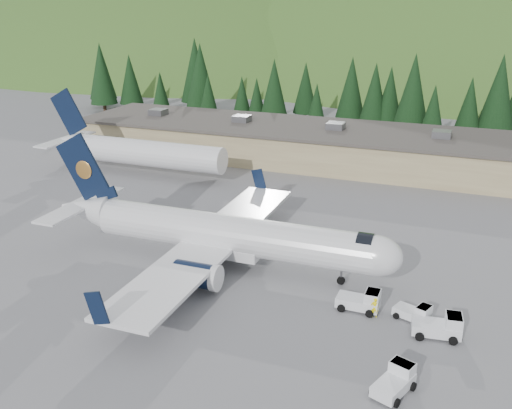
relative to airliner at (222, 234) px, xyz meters
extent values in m
plane|color=slate|center=(0.99, 0.01, -2.99)|extent=(600.00, 600.00, 0.00)
cylinder|color=white|center=(0.99, 0.01, 0.15)|extent=(25.93, 3.83, 3.48)
ellipsoid|color=white|center=(13.93, 0.19, 0.15)|extent=(4.57, 3.54, 3.48)
cylinder|color=black|center=(13.01, 0.18, 0.57)|extent=(1.33, 2.88, 2.87)
cone|color=white|center=(-14.72, -0.20, 0.52)|extent=(5.59, 3.55, 3.48)
cube|color=white|center=(0.07, 0.00, -1.31)|extent=(7.43, 3.06, 0.92)
cube|color=white|center=(-0.86, -0.01, -0.77)|extent=(5.51, 31.50, 0.32)
cube|color=black|center=(-2.46, 15.68, 0.43)|extent=(1.87, 0.16, 2.66)
cube|color=black|center=(-2.03, -15.74, 0.43)|extent=(1.87, 0.16, 2.66)
cylinder|color=black|center=(-0.01, 5.36, -1.56)|extent=(3.91, 2.18, 2.13)
cylinder|color=white|center=(1.75, 5.39, -1.56)|extent=(0.59, 2.26, 2.26)
cube|color=white|center=(-0.01, 5.36, -1.05)|extent=(2.04, 0.26, 0.83)
cylinder|color=black|center=(0.14, -5.36, -1.56)|extent=(3.91, 2.18, 2.13)
cylinder|color=white|center=(1.89, -5.34, -1.56)|extent=(0.59, 2.26, 2.26)
cube|color=white|center=(0.14, -5.36, -1.05)|extent=(2.04, 0.26, 0.83)
cube|color=black|center=(-14.54, -0.20, 4.85)|extent=(5.72, 0.35, 6.79)
ellipsoid|color=#C7893C|center=(-14.36, -0.01, 4.66)|extent=(1.83, 0.19, 1.83)
ellipsoid|color=#C7893C|center=(-14.35, -0.38, 4.66)|extent=(1.83, 0.19, 1.83)
cube|color=black|center=(-12.14, -0.16, 2.44)|extent=(2.55, 0.27, 1.83)
cube|color=white|center=(-15.19, -0.21, 0.98)|extent=(2.56, 11.59, 0.20)
cylinder|color=slate|center=(11.16, 0.15, -2.16)|extent=(0.19, 0.19, 1.66)
cylinder|color=black|center=(11.16, 0.15, -2.64)|extent=(0.71, 0.27, 0.70)
cylinder|color=slate|center=(-1.82, 2.47, -2.07)|extent=(0.22, 0.22, 1.85)
cylinder|color=black|center=(-1.45, 2.48, -2.48)|extent=(1.02, 0.34, 1.02)
cylinder|color=black|center=(-2.19, 2.47, -2.48)|extent=(1.02, 0.34, 1.02)
cylinder|color=slate|center=(-1.75, -2.52, -2.07)|extent=(0.22, 0.22, 1.85)
cylinder|color=black|center=(-1.38, -2.51, -2.48)|extent=(1.02, 0.34, 1.02)
cylinder|color=black|center=(-2.12, -2.52, -2.48)|extent=(1.02, 0.34, 1.02)
cylinder|color=white|center=(-21.01, 22.01, 0.21)|extent=(22.00, 3.60, 3.60)
cone|color=white|center=(-35.01, 22.01, 0.41)|extent=(5.00, 3.60, 3.60)
cube|color=black|center=(-34.01, 22.01, 5.01)|extent=(5.82, 0.28, 6.89)
cube|color=white|center=(-35.01, 22.01, 1.01)|extent=(2.40, 11.00, 0.20)
cube|color=white|center=(13.38, -3.49, -2.38)|extent=(3.34, 1.68, 0.78)
cube|color=white|center=(14.49, -3.49, -1.72)|extent=(1.12, 1.56, 1.00)
cube|color=black|center=(14.49, -3.49, -1.27)|extent=(1.01, 1.45, 0.11)
cylinder|color=black|center=(14.49, -2.60, -2.68)|extent=(0.62, 0.25, 0.62)
cylinder|color=black|center=(14.48, -4.38, -2.68)|extent=(0.62, 0.25, 0.62)
cylinder|color=black|center=(12.27, -2.59, -2.68)|extent=(0.62, 0.25, 0.62)
cylinder|color=black|center=(12.26, -4.37, -2.68)|extent=(0.62, 0.25, 0.62)
cube|color=white|center=(17.55, -3.49, -2.49)|extent=(3.02, 2.21, 0.63)
cube|color=white|center=(18.40, -3.80, -1.95)|extent=(1.29, 1.50, 0.81)
cube|color=black|center=(18.40, -3.80, -1.59)|extent=(1.17, 1.39, 0.09)
cylinder|color=black|center=(18.65, -3.12, -2.74)|extent=(0.54, 0.36, 0.51)
cylinder|color=black|center=(18.15, -4.48, -2.74)|extent=(0.54, 0.36, 0.51)
cylinder|color=black|center=(16.95, -2.49, -2.74)|extent=(0.54, 0.36, 0.51)
cylinder|color=black|center=(16.45, -3.85, -2.74)|extent=(0.54, 0.36, 0.51)
cube|color=white|center=(17.56, -12.83, -2.42)|extent=(2.55, 3.47, 0.73)
cube|color=white|center=(17.92, -11.85, -1.80)|extent=(1.73, 1.48, 0.94)
cube|color=black|center=(17.92, -11.85, -1.38)|extent=(1.59, 1.35, 0.10)
cylinder|color=black|center=(17.14, -11.56, -2.70)|extent=(0.42, 0.63, 0.58)
cylinder|color=black|center=(18.70, -12.14, -2.70)|extent=(0.42, 0.63, 0.58)
cylinder|color=black|center=(16.42, -13.51, -2.70)|extent=(0.42, 0.63, 0.58)
cylinder|color=black|center=(17.98, -14.09, -2.70)|extent=(0.42, 0.63, 0.58)
cube|color=#94825B|center=(-4.01, 38.01, -0.59)|extent=(70.00, 16.00, 4.80)
cube|color=#47423D|center=(-4.01, 38.01, 1.96)|extent=(71.00, 17.00, 0.40)
cube|color=slate|center=(-29.01, 38.01, 2.61)|extent=(2.50, 2.50, 1.00)
cube|color=slate|center=(-14.01, 38.01, 2.61)|extent=(2.50, 2.50, 1.00)
cube|color=slate|center=(0.99, 38.01, 2.61)|extent=(2.50, 2.50, 1.00)
cube|color=slate|center=(15.99, 38.01, 2.61)|extent=(2.50, 2.50, 1.00)
cube|color=white|center=(19.46, -5.18, -2.36)|extent=(3.65, 2.17, 0.80)
cube|color=white|center=(20.60, -5.03, -1.67)|extent=(1.35, 1.75, 1.03)
cube|color=black|center=(20.60, -5.03, -1.21)|extent=(1.23, 1.62, 0.11)
cylinder|color=black|center=(20.48, -4.12, -2.67)|extent=(0.67, 0.34, 0.64)
cylinder|color=black|center=(20.72, -5.94, -2.67)|extent=(0.67, 0.34, 0.64)
cylinder|color=black|center=(18.20, -4.42, -2.67)|extent=(0.67, 0.34, 0.64)
cylinder|color=black|center=(18.45, -6.25, -2.67)|extent=(0.67, 0.34, 0.64)
imported|color=#FFE608|center=(14.82, -4.23, -2.16)|extent=(0.71, 0.59, 1.67)
cone|color=black|center=(-59.33, 64.78, 5.16)|extent=(5.98, 5.98, 12.23)
cone|color=black|center=(-55.44, 59.57, 4.80)|extent=(5.72, 5.72, 11.69)
cone|color=black|center=(-50.67, 62.93, 3.99)|extent=(5.12, 5.12, 10.48)
cone|color=black|center=(-45.14, 66.06, 1.84)|extent=(3.54, 3.54, 7.25)
cone|color=black|center=(-41.61, 60.01, 2.16)|extent=(3.78, 3.78, 7.73)
cone|color=black|center=(-37.42, 67.94, 5.94)|extent=(6.55, 6.55, 13.41)
cone|color=black|center=(-33.13, 61.94, 5.61)|extent=(6.31, 6.31, 12.90)
cone|color=black|center=(-29.82, 58.45, 2.41)|extent=(3.96, 3.96, 8.10)
cone|color=black|center=(-23.68, 61.03, 2.20)|extent=(3.80, 3.80, 7.78)
cone|color=black|center=(-20.32, 60.45, 2.12)|extent=(3.75, 3.75, 7.67)
cone|color=black|center=(-16.35, 59.42, 4.31)|extent=(5.36, 5.36, 10.96)
cone|color=black|center=(-12.34, 66.69, 3.64)|extent=(4.86, 4.86, 9.95)
cone|color=black|center=(-7.82, 58.94, 1.99)|extent=(3.65, 3.65, 7.47)
cone|color=black|center=(-2.64, 64.41, 4.56)|extent=(5.54, 5.54, 11.33)
cone|color=black|center=(2.15, 62.51, 4.13)|extent=(5.22, 5.22, 10.69)
cone|color=black|center=(4.83, 63.01, 3.78)|extent=(4.97, 4.97, 10.17)
cone|color=black|center=(9.23, 59.97, 5.33)|extent=(6.10, 6.10, 12.48)
cone|color=black|center=(13.12, 57.78, 2.56)|extent=(4.07, 4.07, 8.33)
cone|color=black|center=(18.73, 62.09, 3.15)|extent=(4.50, 4.50, 9.21)
cone|color=black|center=(23.19, 63.05, 5.39)|extent=(6.15, 6.15, 12.58)
ellipsoid|color=#2F551A|center=(-89.01, 170.01, -77.99)|extent=(336.00, 240.00, 240.00)
ellipsoid|color=#2F551A|center=(40.99, 200.01, -87.99)|extent=(420.00, 300.00, 300.00)
camera|label=1|loc=(20.43, -43.34, 20.08)|focal=40.00mm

